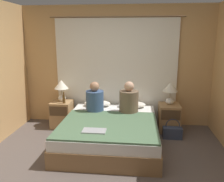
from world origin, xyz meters
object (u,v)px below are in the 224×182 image
object	(u,v)px
nightstand_left	(62,114)
handbag_on_floor	(172,132)
lamp_right	(170,89)
person_right_in_bed	(129,100)
pillow_right	(132,104)
bed	(110,132)
lamp_left	(61,87)
laptop_on_bed	(94,131)
person_left_in_bed	(95,100)
beer_bottle_on_left_stand	(64,99)
nightstand_right	(169,118)
pillow_left	(97,103)

from	to	relation	value
nightstand_left	handbag_on_floor	distance (m)	2.28
lamp_right	person_right_in_bed	bearing A→B (deg)	-157.71
pillow_right	person_right_in_bed	xyz separation A→B (m)	(-0.06, -0.35, 0.18)
bed	lamp_right	xyz separation A→B (m)	(1.11, 0.76, 0.63)
bed	lamp_left	xyz separation A→B (m)	(-1.11, 0.76, 0.63)
pillow_right	laptop_on_bed	size ratio (longest dim) A/B	1.55
nightstand_left	lamp_left	xyz separation A→B (m)	(0.00, 0.04, 0.58)
laptop_on_bed	bed	bearing A→B (deg)	74.15
lamp_left	lamp_right	distance (m)	2.22
person_left_in_bed	person_right_in_bed	distance (m)	0.65
bed	laptop_on_bed	size ratio (longest dim) A/B	5.51
person_right_in_bed	beer_bottle_on_left_stand	xyz separation A→B (m)	(-1.32, 0.17, -0.05)
nightstand_left	handbag_on_floor	xyz separation A→B (m)	(2.24, -0.38, -0.15)
nightstand_right	person_right_in_bed	size ratio (longest dim) A/B	0.90
lamp_left	nightstand_left	bearing A→B (deg)	-90.00
beer_bottle_on_left_stand	lamp_left	bearing A→B (deg)	120.09
pillow_left	nightstand_right	bearing A→B (deg)	-2.51
nightstand_left	handbag_on_floor	bearing A→B (deg)	-9.57
nightstand_right	person_left_in_bed	distance (m)	1.54
pillow_left	laptop_on_bed	size ratio (longest dim) A/B	1.55
handbag_on_floor	lamp_right	bearing A→B (deg)	93.29
bed	lamp_right	distance (m)	1.49
person_right_in_bed	nightstand_left	bearing A→B (deg)	168.47
lamp_left	person_right_in_bed	world-z (taller)	person_right_in_bed
nightstand_right	laptop_on_bed	distance (m)	1.86
lamp_left	laptop_on_bed	xyz separation A→B (m)	(0.94, -1.37, -0.36)
beer_bottle_on_left_stand	handbag_on_floor	world-z (taller)	beer_bottle_on_left_stand
nightstand_left	nightstand_right	size ratio (longest dim) A/B	1.00
pillow_right	person_left_in_bed	size ratio (longest dim) A/B	0.94
pillow_left	beer_bottle_on_left_stand	size ratio (longest dim) A/B	2.34
beer_bottle_on_left_stand	pillow_right	bearing A→B (deg)	7.75
pillow_left	person_right_in_bed	distance (m)	0.78
person_right_in_bed	pillow_right	bearing A→B (deg)	81.04
bed	handbag_on_floor	xyz separation A→B (m)	(1.13, 0.34, -0.10)
pillow_left	person_right_in_bed	world-z (taller)	person_right_in_bed
pillow_left	handbag_on_floor	world-z (taller)	pillow_left
lamp_right	person_right_in_bed	xyz separation A→B (m)	(-0.80, -0.33, -0.16)
person_left_in_bed	lamp_left	bearing A→B (deg)	156.63
pillow_left	lamp_right	bearing A→B (deg)	-0.93
nightstand_left	person_left_in_bed	world-z (taller)	person_left_in_bed
pillow_left	handbag_on_floor	distance (m)	1.61
lamp_left	laptop_on_bed	world-z (taller)	lamp_left
laptop_on_bed	lamp_right	bearing A→B (deg)	46.86
bed	person_right_in_bed	distance (m)	0.71
nightstand_right	beer_bottle_on_left_stand	distance (m)	2.16
pillow_left	nightstand_left	bearing A→B (deg)	-175.07
person_left_in_bed	beer_bottle_on_left_stand	world-z (taller)	person_left_in_bed
person_right_in_bed	lamp_right	bearing A→B (deg)	22.29
nightstand_right	pillow_right	xyz separation A→B (m)	(-0.75, 0.06, 0.23)
lamp_right	bed	bearing A→B (deg)	-145.56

